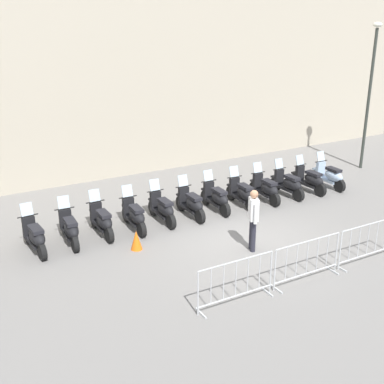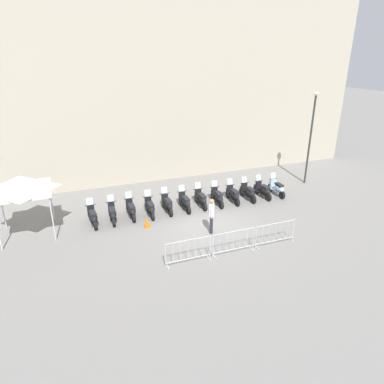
{
  "view_description": "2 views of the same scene",
  "coord_description": "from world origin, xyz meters",
  "px_view_note": "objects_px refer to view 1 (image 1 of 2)",
  "views": [
    {
      "loc": [
        -7.86,
        -10.16,
        6.13
      ],
      "look_at": [
        -0.53,
        2.13,
        0.94
      ],
      "focal_mm": 46.65,
      "sensor_mm": 36.0,
      "label": 1
    },
    {
      "loc": [
        -6.44,
        -13.44,
        8.01
      ],
      "look_at": [
        -0.15,
        2.02,
        1.13
      ],
      "focal_mm": 32.12,
      "sensor_mm": 36.0,
      "label": 2
    }
  ],
  "objects_px": {
    "motorcycle_4": "(163,209)",
    "barrier_segment_1": "(307,261)",
    "motorcycle_11": "(330,176)",
    "motorcycle_0": "(35,237)",
    "traffic_cone": "(136,240)",
    "barrier_segment_2": "(367,243)",
    "motorcycle_10": "(310,180)",
    "motorcycle_5": "(191,204)",
    "barrier_segment_0": "(236,283)",
    "motorcycle_7": "(242,193)",
    "motorcycle_2": "(102,221)",
    "motorcycle_8": "(266,189)",
    "motorcycle_9": "(288,184)",
    "motorcycle_6": "(216,198)",
    "motorcycle_3": "(135,216)",
    "street_lamp": "(371,83)",
    "motorcycle_1": "(70,229)",
    "officer_near_row_end": "(253,217)"
  },
  "relations": [
    {
      "from": "motorcycle_7",
      "to": "motorcycle_9",
      "type": "height_order",
      "value": "same"
    },
    {
      "from": "motorcycle_10",
      "to": "barrier_segment_1",
      "type": "distance_m",
      "value": 6.47
    },
    {
      "from": "motorcycle_7",
      "to": "officer_near_row_end",
      "type": "distance_m",
      "value": 3.29
    },
    {
      "from": "motorcycle_5",
      "to": "motorcycle_11",
      "type": "height_order",
      "value": "same"
    },
    {
      "from": "motorcycle_3",
      "to": "barrier_segment_0",
      "type": "bearing_deg",
      "value": -86.93
    },
    {
      "from": "motorcycle_7",
      "to": "motorcycle_10",
      "type": "relative_size",
      "value": 1.0
    },
    {
      "from": "barrier_segment_2",
      "to": "motorcycle_4",
      "type": "bearing_deg",
      "value": 124.24
    },
    {
      "from": "barrier_segment_0",
      "to": "traffic_cone",
      "type": "height_order",
      "value": "barrier_segment_0"
    },
    {
      "from": "motorcycle_4",
      "to": "motorcycle_10",
      "type": "distance_m",
      "value": 5.82
    },
    {
      "from": "motorcycle_0",
      "to": "motorcycle_2",
      "type": "xyz_separation_m",
      "value": [
        1.94,
        0.09,
        0.0
      ]
    },
    {
      "from": "motorcycle_2",
      "to": "motorcycle_5",
      "type": "distance_m",
      "value": 2.91
    },
    {
      "from": "street_lamp",
      "to": "officer_near_row_end",
      "type": "xyz_separation_m",
      "value": [
        -8.52,
        -3.76,
        -2.5
      ]
    },
    {
      "from": "motorcycle_4",
      "to": "barrier_segment_1",
      "type": "height_order",
      "value": "motorcycle_4"
    },
    {
      "from": "motorcycle_0",
      "to": "barrier_segment_1",
      "type": "relative_size",
      "value": 0.88
    },
    {
      "from": "motorcycle_0",
      "to": "motorcycle_8",
      "type": "height_order",
      "value": "same"
    },
    {
      "from": "motorcycle_8",
      "to": "barrier_segment_1",
      "type": "distance_m",
      "value": 5.35
    },
    {
      "from": "motorcycle_2",
      "to": "motorcycle_3",
      "type": "bearing_deg",
      "value": -7.91
    },
    {
      "from": "motorcycle_9",
      "to": "barrier_segment_0",
      "type": "height_order",
      "value": "motorcycle_9"
    },
    {
      "from": "motorcycle_2",
      "to": "motorcycle_4",
      "type": "distance_m",
      "value": 1.94
    },
    {
      "from": "motorcycle_4",
      "to": "motorcycle_7",
      "type": "distance_m",
      "value": 2.9
    },
    {
      "from": "street_lamp",
      "to": "motorcycle_4",
      "type": "bearing_deg",
      "value": -174.95
    },
    {
      "from": "motorcycle_5",
      "to": "motorcycle_2",
      "type": "bearing_deg",
      "value": 177.03
    },
    {
      "from": "barrier_segment_0",
      "to": "motorcycle_5",
      "type": "bearing_deg",
      "value": 70.45
    },
    {
      "from": "motorcycle_0",
      "to": "barrier_segment_1",
      "type": "xyz_separation_m",
      "value": [
        5.19,
        -4.86,
        0.07
      ]
    },
    {
      "from": "motorcycle_4",
      "to": "motorcycle_2",
      "type": "bearing_deg",
      "value": 178.08
    },
    {
      "from": "motorcycle_1",
      "to": "street_lamp",
      "type": "bearing_deg",
      "value": 3.93
    },
    {
      "from": "motorcycle_4",
      "to": "barrier_segment_1",
      "type": "xyz_separation_m",
      "value": [
        1.32,
        -4.88,
        0.07
      ]
    },
    {
      "from": "motorcycle_7",
      "to": "officer_near_row_end",
      "type": "relative_size",
      "value": 1.0
    },
    {
      "from": "motorcycle_4",
      "to": "motorcycle_11",
      "type": "height_order",
      "value": "same"
    },
    {
      "from": "barrier_segment_2",
      "to": "barrier_segment_0",
      "type": "bearing_deg",
      "value": 178.45
    },
    {
      "from": "barrier_segment_2",
      "to": "traffic_cone",
      "type": "bearing_deg",
      "value": 142.68
    },
    {
      "from": "motorcycle_5",
      "to": "street_lamp",
      "type": "distance_m",
      "value": 9.32
    },
    {
      "from": "motorcycle_10",
      "to": "traffic_cone",
      "type": "distance_m",
      "value": 7.36
    },
    {
      "from": "officer_near_row_end",
      "to": "motorcycle_9",
      "type": "bearing_deg",
      "value": 36.68
    },
    {
      "from": "motorcycle_5",
      "to": "barrier_segment_0",
      "type": "distance_m",
      "value": 5.03
    },
    {
      "from": "motorcycle_1",
      "to": "barrier_segment_0",
      "type": "height_order",
      "value": "motorcycle_1"
    },
    {
      "from": "motorcycle_8",
      "to": "motorcycle_9",
      "type": "distance_m",
      "value": 0.97
    },
    {
      "from": "barrier_segment_0",
      "to": "barrier_segment_2",
      "type": "relative_size",
      "value": 1.0
    },
    {
      "from": "barrier_segment_0",
      "to": "motorcycle_0",
      "type": "bearing_deg",
      "value": 123.27
    },
    {
      "from": "motorcycle_6",
      "to": "motorcycle_7",
      "type": "distance_m",
      "value": 0.97
    },
    {
      "from": "motorcycle_8",
      "to": "motorcycle_9",
      "type": "bearing_deg",
      "value": -1.45
    },
    {
      "from": "motorcycle_6",
      "to": "motorcycle_3",
      "type": "bearing_deg",
      "value": -179.64
    },
    {
      "from": "motorcycle_11",
      "to": "barrier_segment_1",
      "type": "height_order",
      "value": "motorcycle_11"
    },
    {
      "from": "motorcycle_6",
      "to": "motorcycle_0",
      "type": "bearing_deg",
      "value": 179.73
    },
    {
      "from": "motorcycle_4",
      "to": "barrier_segment_1",
      "type": "relative_size",
      "value": 0.88
    },
    {
      "from": "motorcycle_11",
      "to": "motorcycle_1",
      "type": "bearing_deg",
      "value": 178.53
    },
    {
      "from": "motorcycle_0",
      "to": "traffic_cone",
      "type": "height_order",
      "value": "motorcycle_0"
    },
    {
      "from": "motorcycle_1",
      "to": "motorcycle_4",
      "type": "relative_size",
      "value": 1.0
    },
    {
      "from": "motorcycle_7",
      "to": "motorcycle_5",
      "type": "bearing_deg",
      "value": 178.62
    },
    {
      "from": "motorcycle_2",
      "to": "motorcycle_10",
      "type": "height_order",
      "value": "same"
    }
  ]
}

